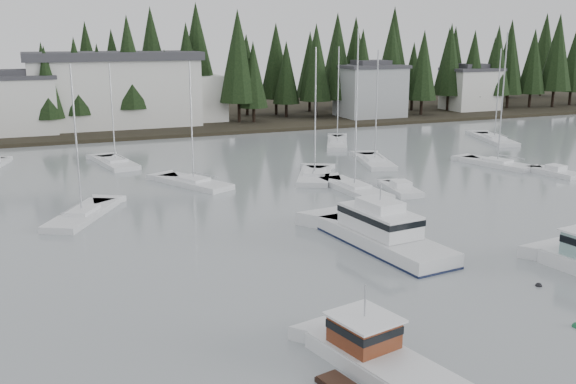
% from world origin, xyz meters
% --- Properties ---
extents(far_shore_land, '(240.00, 54.00, 1.00)m').
position_xyz_m(far_shore_land, '(0.00, 97.00, 0.00)').
color(far_shore_land, black).
rests_on(far_shore_land, ground).
extents(conifer_treeline, '(200.00, 22.00, 20.00)m').
position_xyz_m(conifer_treeline, '(0.00, 86.00, 0.00)').
color(conifer_treeline, black).
rests_on(conifer_treeline, ground).
extents(house_west, '(9.54, 7.42, 8.75)m').
position_xyz_m(house_west, '(-18.00, 79.00, 4.65)').
color(house_west, silver).
rests_on(house_west, ground).
extents(house_east_a, '(10.60, 8.48, 9.25)m').
position_xyz_m(house_east_a, '(36.00, 78.00, 4.90)').
color(house_east_a, '#999EA0').
rests_on(house_east_a, ground).
extents(house_east_b, '(9.54, 7.42, 8.25)m').
position_xyz_m(house_east_b, '(58.00, 80.00, 4.40)').
color(house_east_b, silver).
rests_on(house_east_b, ground).
extents(harbor_inn, '(29.50, 11.50, 10.90)m').
position_xyz_m(harbor_inn, '(-2.96, 82.34, 5.78)').
color(harbor_inn, silver).
rests_on(harbor_inn, ground).
extents(lobster_boat_brown, '(5.28, 8.55, 4.03)m').
position_xyz_m(lobster_boat_brown, '(-4.48, 4.37, 0.46)').
color(lobster_boat_brown, silver).
rests_on(lobster_boat_brown, ground).
extents(cabin_cruiser_center, '(4.81, 11.65, 4.86)m').
position_xyz_m(cabin_cruiser_center, '(3.98, 18.81, 0.73)').
color(cabin_cruiser_center, silver).
rests_on(cabin_cruiser_center, ground).
extents(sailboat_0, '(5.05, 9.04, 12.82)m').
position_xyz_m(sailboat_0, '(17.70, 43.99, 0.07)').
color(sailboat_0, silver).
rests_on(sailboat_0, ground).
extents(sailboat_2, '(6.46, 8.65, 13.24)m').
position_xyz_m(sailboat_2, '(8.45, 39.61, 0.07)').
color(sailboat_2, silver).
rests_on(sailboat_2, ground).
extents(sailboat_3, '(4.30, 8.64, 11.44)m').
position_xyz_m(sailboat_3, '(-8.88, 53.91, 0.06)').
color(sailboat_3, silver).
rests_on(sailboat_3, ground).
extents(sailboat_4, '(5.72, 10.56, 12.64)m').
position_xyz_m(sailboat_4, '(40.23, 51.53, 0.06)').
color(sailboat_4, silver).
rests_on(sailboat_4, ground).
extents(sailboat_5, '(6.21, 8.78, 12.06)m').
position_xyz_m(sailboat_5, '(-3.34, 41.29, 0.07)').
color(sailboat_5, silver).
rests_on(sailboat_5, ground).
extents(sailboat_6, '(6.96, 10.62, 12.94)m').
position_xyz_m(sailboat_6, '(19.46, 56.81, 0.07)').
color(sailboat_6, silver).
rests_on(sailboat_6, ground).
extents(sailboat_7, '(6.55, 8.89, 12.30)m').
position_xyz_m(sailboat_7, '(-14.07, 33.59, 0.07)').
color(sailboat_7, silver).
rests_on(sailboat_7, ground).
extents(sailboat_10, '(4.66, 8.62, 14.64)m').
position_xyz_m(sailboat_10, '(29.39, 37.87, 0.10)').
color(sailboat_10, silver).
rests_on(sailboat_10, ground).
extents(sailboat_12, '(3.14, 9.30, 14.89)m').
position_xyz_m(sailboat_12, '(9.63, 33.47, 0.09)').
color(sailboat_12, silver).
rests_on(sailboat_12, ground).
extents(runabout_1, '(3.00, 5.69, 1.42)m').
position_xyz_m(runabout_1, '(13.36, 31.62, 0.13)').
color(runabout_1, silver).
rests_on(runabout_1, ground).
extents(runabout_2, '(2.96, 5.29, 1.42)m').
position_xyz_m(runabout_2, '(31.76, 31.94, 0.13)').
color(runabout_2, silver).
rests_on(runabout_2, ground).
extents(mooring_buoy_dark, '(0.39, 0.39, 0.39)m').
position_xyz_m(mooring_buoy_dark, '(8.63, 9.38, 0.00)').
color(mooring_buoy_dark, black).
rests_on(mooring_buoy_dark, ground).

